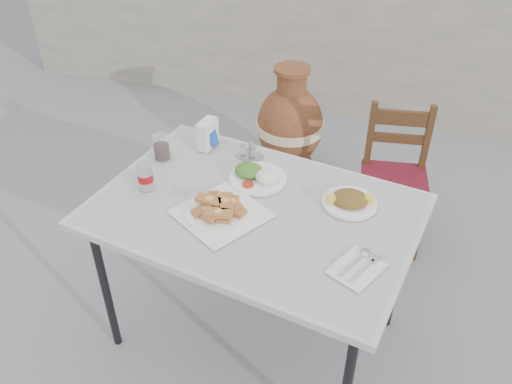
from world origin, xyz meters
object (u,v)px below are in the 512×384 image
(cafe_table, at_px, (254,218))
(terracotta_urn, at_px, (290,126))
(salad_rice_plate, at_px, (257,175))
(cola_glass, at_px, (162,148))
(pide_plate, at_px, (221,208))
(condiment_caddy, at_px, (249,152))
(napkin_holder, at_px, (207,134))
(salad_chopped_plate, at_px, (350,200))
(chair, at_px, (394,177))
(soda_can, at_px, (145,176))

(cafe_table, xyz_separation_m, terracotta_urn, (-0.22, 1.45, -0.38))
(salad_rice_plate, bearing_deg, cola_glass, 175.93)
(pide_plate, height_order, condiment_caddy, condiment_caddy)
(pide_plate, bearing_deg, napkin_holder, 117.62)
(salad_chopped_plate, bearing_deg, pide_plate, -155.21)
(cafe_table, xyz_separation_m, chair, (0.53, 0.97, -0.32))
(salad_chopped_plate, bearing_deg, chair, 79.28)
(condiment_caddy, bearing_deg, terracotta_urn, 93.92)
(salad_chopped_plate, relative_size, soda_can, 1.89)
(salad_rice_plate, distance_m, salad_chopped_plate, 0.43)
(salad_rice_plate, relative_size, salad_chopped_plate, 1.10)
(pide_plate, height_order, chair, pide_plate)
(chair, bearing_deg, soda_can, -145.26)
(salad_rice_plate, distance_m, soda_can, 0.49)
(cola_glass, bearing_deg, terracotta_urn, 75.35)
(salad_chopped_plate, distance_m, terracotta_urn, 1.51)
(cola_glass, height_order, chair, cola_glass)
(salad_rice_plate, bearing_deg, pide_plate, -103.92)
(pide_plate, xyz_separation_m, salad_chopped_plate, (0.50, 0.23, -0.01))
(cola_glass, xyz_separation_m, condiment_caddy, (0.39, 0.13, -0.03))
(salad_rice_plate, height_order, chair, salad_rice_plate)
(cafe_table, bearing_deg, pide_plate, -145.42)
(salad_rice_plate, xyz_separation_m, chair, (0.58, 0.77, -0.40))
(salad_rice_plate, distance_m, condiment_caddy, 0.19)
(pide_plate, distance_m, salad_rice_plate, 0.29)
(cafe_table, relative_size, salad_rice_plate, 5.67)
(soda_can, relative_size, cola_glass, 1.06)
(cola_glass, bearing_deg, napkin_holder, 43.01)
(condiment_caddy, bearing_deg, salad_chopped_plate, -22.51)
(napkin_holder, bearing_deg, salad_rice_plate, -23.08)
(soda_can, distance_m, condiment_caddy, 0.52)
(cafe_table, xyz_separation_m, cola_glass, (-0.54, 0.23, 0.11))
(soda_can, relative_size, condiment_caddy, 0.94)
(salad_chopped_plate, bearing_deg, terracotta_urn, 114.48)
(soda_can, bearing_deg, pide_plate, -10.55)
(chair, height_order, terracotta_urn, chair)
(salad_rice_plate, height_order, salad_chopped_plate, salad_rice_plate)
(salad_rice_plate, xyz_separation_m, soda_can, (-0.45, -0.21, 0.04))
(napkin_holder, distance_m, condiment_caddy, 0.23)
(salad_chopped_plate, xyz_separation_m, napkin_holder, (-0.74, 0.24, 0.05))
(salad_rice_plate, xyz_separation_m, terracotta_urn, (-0.17, 1.26, -0.47))
(pide_plate, relative_size, chair, 0.53)
(soda_can, relative_size, chair, 0.15)
(chair, bearing_deg, cola_glass, -154.24)
(pide_plate, height_order, salad_chopped_plate, pide_plate)
(chair, relative_size, terracotta_urn, 1.05)
(pide_plate, bearing_deg, terracotta_urn, 93.65)
(napkin_holder, bearing_deg, soda_can, -99.58)
(cafe_table, relative_size, cola_glass, 12.45)
(soda_can, xyz_separation_m, napkin_holder, (0.13, 0.40, 0.01))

